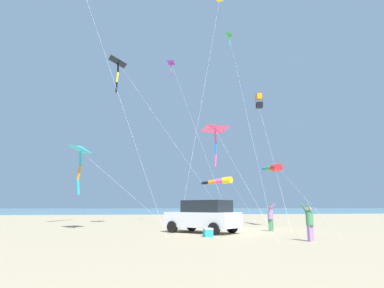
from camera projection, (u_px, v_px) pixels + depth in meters
The scene contains 14 objects.
ground_plane at pixel (249, 230), 21.42m from camera, with size 600.00×600.00×0.00m, color tan.
ocean_water_strip at pixel (147, 210), 180.92m from camera, with size 240.00×600.00×0.01m, color teal.
parked_car at pixel (203, 216), 18.89m from camera, with size 4.42×4.27×1.85m.
cooler_box at pixel (208, 232), 16.40m from camera, with size 0.62×0.42×0.42m.
person_adult_flyer at pixel (271, 216), 20.23m from camera, with size 0.59×0.60×1.68m.
person_child_green_jacket at pixel (309, 221), 14.27m from camera, with size 0.49×0.56×1.62m.
kite_delta_long_streamer_right at pixel (119, 62), 27.46m from camera, with size 5.57×9.34×13.91m.
kite_delta_magenta_far_left at pixel (81, 150), 22.33m from camera, with size 2.64×7.05×5.80m.
kite_delta_white_trailing at pixel (230, 36), 32.48m from camera, with size 10.58×1.12×18.58m.
kite_delta_black_fish_shape at pixel (172, 64), 33.49m from camera, with size 11.21×3.40×16.28m.
kite_windsock_checkered_midright at pixel (220, 181), 38.00m from camera, with size 17.92×3.14×4.89m.
kite_delta_purple_drifting at pixel (215, 129), 26.55m from camera, with size 13.51×2.50×8.10m.
kite_box_blue_topmost at pixel (259, 101), 27.90m from camera, with size 9.94×2.75×11.02m.
kite_windsock_green_low_center at pixel (273, 168), 26.72m from camera, with size 15.36×3.03×4.95m.
Camera 1 is at (21.11, -7.53, 1.47)m, focal length 30.54 mm.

